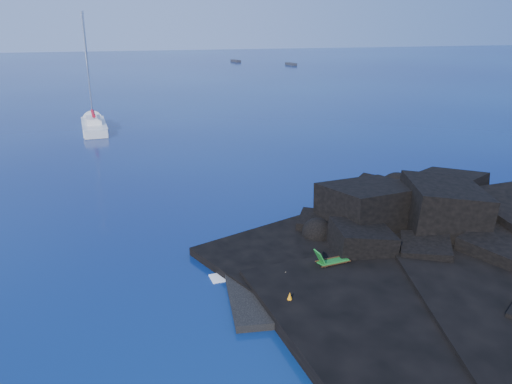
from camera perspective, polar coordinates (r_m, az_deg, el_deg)
ground at (r=22.98m, az=-3.34°, el=-13.05°), size 400.00×400.00×0.00m
headland at (r=30.32m, az=20.30°, el=-5.93°), size 24.00×24.00×3.60m
beach at (r=24.53m, az=6.94°, el=-10.92°), size 9.08×6.86×0.70m
surf_foam at (r=28.41m, az=4.51°, el=-6.43°), size 10.00×8.00×0.06m
sailboat at (r=61.60m, az=-17.97°, el=6.74°), size 3.67×12.77×13.20m
deck_chair at (r=25.51m, az=8.82°, el=-7.35°), size 1.84×1.00×1.20m
towel at (r=24.55m, az=2.37°, el=-9.74°), size 2.20×1.16×0.06m
sunbather at (r=24.48m, az=2.37°, el=-9.44°), size 1.80×0.56×0.24m
marker_cone at (r=22.37m, az=3.87°, el=-12.06°), size 0.52×0.52×0.62m
distant_boat_a at (r=156.81m, az=-2.33°, el=14.63°), size 2.34×4.89×0.63m
distant_boat_b at (r=145.99m, az=4.02°, el=14.27°), size 2.13×4.89×0.63m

